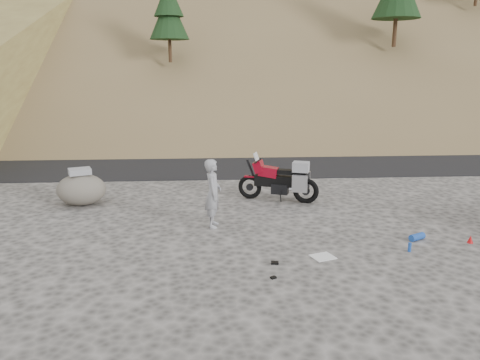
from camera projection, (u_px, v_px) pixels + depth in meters
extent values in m
plane|color=#413F3C|center=(295.00, 231.00, 11.48)|extent=(140.00, 140.00, 0.00)
cube|color=black|center=(258.00, 161.00, 20.22)|extent=(120.00, 7.00, 0.05)
cube|color=brown|center=(257.00, 18.00, 38.87)|extent=(110.00, 51.90, 46.72)
cube|color=brown|center=(257.00, 14.00, 38.80)|extent=(110.00, 43.28, 36.46)
cylinder|color=#342413|center=(170.00, 48.00, 23.68)|extent=(0.17, 0.17, 1.40)
cone|color=black|center=(169.00, 16.00, 23.32)|extent=(2.00, 2.00, 2.25)
cylinder|color=#342413|center=(395.00, 29.00, 25.17)|extent=(0.22, 0.22, 1.82)
torus|color=black|center=(250.00, 187.00, 14.24)|extent=(0.73, 0.37, 0.73)
cylinder|color=black|center=(250.00, 187.00, 14.24)|extent=(0.23, 0.14, 0.22)
torus|color=black|center=(306.00, 191.00, 13.79)|extent=(0.78, 0.41, 0.77)
cylinder|color=black|center=(306.00, 191.00, 13.79)|extent=(0.26, 0.16, 0.24)
cylinder|color=black|center=(253.00, 174.00, 14.13)|extent=(0.41, 0.20, 0.89)
cylinder|color=black|center=(258.00, 161.00, 13.99)|extent=(0.28, 0.66, 0.05)
cube|color=black|center=(277.00, 181.00, 13.97)|extent=(1.34, 0.69, 0.33)
cube|color=black|center=(280.00, 188.00, 13.99)|extent=(0.58, 0.48, 0.31)
cube|color=maroon|center=(268.00, 172.00, 13.97)|extent=(0.66, 0.51, 0.34)
cube|color=maroon|center=(259.00, 167.00, 14.02)|extent=(0.44, 0.47, 0.39)
cube|color=silver|center=(256.00, 157.00, 13.97)|extent=(0.23, 0.36, 0.28)
cube|color=black|center=(286.00, 172.00, 13.82)|extent=(0.65, 0.43, 0.13)
cube|color=black|center=(300.00, 174.00, 13.72)|extent=(0.43, 0.32, 0.11)
cube|color=#BBBABF|center=(300.00, 184.00, 13.49)|extent=(0.46, 0.27, 0.50)
cube|color=#BBBABF|center=(303.00, 179.00, 14.03)|extent=(0.46, 0.27, 0.50)
cube|color=#949499|center=(301.00, 167.00, 13.67)|extent=(0.56, 0.51, 0.29)
cube|color=maroon|center=(250.00, 176.00, 14.17)|extent=(0.36, 0.24, 0.04)
cylinder|color=black|center=(280.00, 196.00, 13.83)|extent=(0.10, 0.23, 0.40)
cylinder|color=#BBBABF|center=(298.00, 189.00, 13.68)|extent=(0.51, 0.26, 0.14)
imported|color=#949499|center=(213.00, 226.00, 11.81)|extent=(0.45, 0.65, 1.72)
ellipsoid|color=#615A53|center=(81.00, 189.00, 13.59)|extent=(1.58, 1.41, 0.91)
cube|color=#949499|center=(80.00, 171.00, 13.46)|extent=(0.79, 0.70, 0.18)
cube|color=white|center=(323.00, 257.00, 9.87)|extent=(0.57, 0.54, 0.02)
cylinder|color=#1B48A7|center=(417.00, 237.00, 10.83)|extent=(0.43, 0.33, 0.16)
cylinder|color=#1B48A7|center=(410.00, 247.00, 10.16)|extent=(0.08, 0.08, 0.20)
cone|color=red|center=(470.00, 239.00, 10.66)|extent=(0.15, 0.15, 0.17)
cube|color=black|center=(275.00, 263.00, 9.53)|extent=(0.17, 0.13, 0.04)
cube|color=black|center=(273.00, 278.00, 8.87)|extent=(0.13, 0.12, 0.04)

